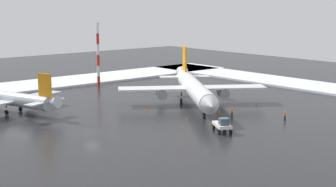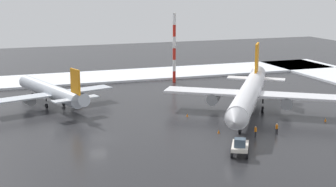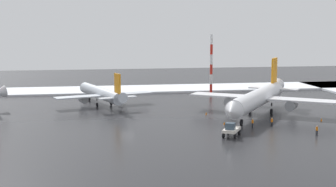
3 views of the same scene
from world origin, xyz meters
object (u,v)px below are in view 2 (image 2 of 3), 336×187
Objects in this scene: airplane_distant_tail at (51,91)px; airplane_parked_portside at (249,95)px; ground_crew_near_tug at (255,131)px; traffic_cone_mid_line at (325,120)px; traffic_cone_wingtip_side at (219,131)px; antenna_mast at (174,48)px; traffic_cone_near_nose at (187,115)px; pushback_tug at (240,146)px; ground_crew_mid_apron at (277,128)px.

airplane_parked_portside is at bearing -138.64° from airplane_distant_tail.
ground_crew_near_tug reaches higher than traffic_cone_mid_line.
traffic_cone_wingtip_side is at bearing 1.21° from traffic_cone_mid_line.
airplane_distant_tail reaches higher than traffic_cone_mid_line.
airplane_parked_portside is at bearing 112.14° from ground_crew_near_tug.
traffic_cone_near_nose is at bearing 73.97° from antenna_mast.
pushback_tug reaches higher than ground_crew_near_tug.
pushback_tug is at bearing 79.48° from antenna_mast.
pushback_tug is 9.04m from ground_crew_near_tug.
ground_crew_near_tug is 3.87m from ground_crew_mid_apron.
traffic_cone_wingtip_side is (9.69, 8.57, -3.41)m from airplane_parked_portside.
pushback_tug is 24.24m from traffic_cone_mid_line.
traffic_cone_mid_line is (-21.66, -10.84, -1.01)m from pushback_tug.
traffic_cone_mid_line is at bearing -178.79° from traffic_cone_wingtip_side.
antenna_mast is 43.73m from traffic_cone_mid_line.
pushback_tug is at bearing 87.62° from traffic_cone_near_nose.
airplane_parked_portside is 13.69m from ground_crew_near_tug.
ground_crew_near_tug is at bearing 143.73° from ground_crew_mid_apron.
airplane_parked_portside is at bearing 178.65° from pushback_tug.
pushback_tug is at bearing 174.34° from ground_crew_mid_apron.
traffic_cone_wingtip_side is (7.95, 41.75, -7.81)m from antenna_mast.
antenna_mast is at bearing -100.78° from traffic_cone_wingtip_side.
airplane_parked_portside is 13.52m from traffic_cone_mid_line.
ground_crew_near_tug is (-26.47, 31.44, -1.79)m from airplane_distant_tail.
traffic_cone_mid_line is (-11.97, 41.33, -7.81)m from antenna_mast.
pushback_tug is (-20.41, 38.14, -1.47)m from airplane_distant_tail.
airplane_parked_portside is 11.37m from traffic_cone_near_nose.
airplane_distant_tail is 41.14m from ground_crew_near_tug.
traffic_cone_mid_line is at bearing -140.60° from airplane_distant_tail.
traffic_cone_wingtip_side is at bearing 79.22° from antenna_mast.
traffic_cone_mid_line is (-42.06, 27.29, -2.48)m from airplane_distant_tail.
antenna_mast reaches higher than traffic_cone_near_nose.
ground_crew_near_tug is (5.36, 12.30, -2.72)m from airplane_parked_portside.
ground_crew_mid_apron is 8.90m from traffic_cone_wingtip_side.
traffic_cone_near_nose and traffic_cone_wingtip_side have the same top height.
ground_crew_mid_apron reaches higher than traffic_cone_wingtip_side.
antenna_mast is 32.77m from traffic_cone_near_nose.
ground_crew_near_tug is at bearing 85.44° from antenna_mast.
airplane_parked_portside is 6.45× the size of pushback_tug.
airplane_distant_tail is 50.20m from traffic_cone_mid_line.
airplane_distant_tail is 16.03× the size of ground_crew_mid_apron.
ground_crew_mid_apron is at bearing 50.33° from ground_crew_near_tug.
airplane_distant_tail is 1.70× the size of antenna_mast.
traffic_cone_mid_line is 19.93m from traffic_cone_wingtip_side.
airplane_distant_tail is 16.03× the size of ground_crew_near_tug.
airplane_distant_tail is at bearing -37.83° from traffic_cone_near_nose.
ground_crew_near_tug is at bearing 10.65° from airplane_parked_portside.
pushback_tug reaches higher than traffic_cone_mid_line.
traffic_cone_wingtip_side is at bearing -159.77° from pushback_tug.
ground_crew_mid_apron is (-3.86, -0.31, 0.00)m from ground_crew_near_tug.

